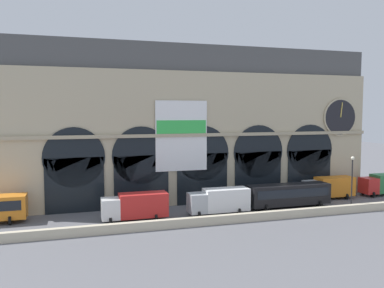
# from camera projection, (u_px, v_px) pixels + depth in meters

# --- Properties ---
(ground_plane) EXTENTS (200.00, 200.00, 0.00)m
(ground_plane) POSITION_uv_depth(u_px,v_px,m) (215.00, 213.00, 48.96)
(ground_plane) COLOR slate
(quay_parapet_wall) EXTENTS (90.00, 0.70, 0.99)m
(quay_parapet_wall) POSITION_uv_depth(u_px,v_px,m) (230.00, 219.00, 44.26)
(quay_parapet_wall) COLOR beige
(quay_parapet_wall) RESTS_ON ground
(station_building) EXTENTS (51.30, 6.05, 21.49)m
(station_building) POSITION_uv_depth(u_px,v_px,m) (196.00, 126.00, 55.57)
(station_building) COLOR #BCAD8C
(station_building) RESTS_ON ground
(box_truck_midwest) EXTENTS (7.50, 2.91, 3.12)m
(box_truck_midwest) POSITION_uv_depth(u_px,v_px,m) (136.00, 206.00, 45.30)
(box_truck_midwest) COLOR white
(box_truck_midwest) RESTS_ON ground
(box_truck_center) EXTENTS (7.50, 2.91, 3.12)m
(box_truck_center) POSITION_uv_depth(u_px,v_px,m) (219.00, 200.00, 48.07)
(box_truck_center) COLOR #ADB2B7
(box_truck_center) RESTS_ON ground
(bus_mideast) EXTENTS (11.00, 3.25, 3.10)m
(bus_mideast) POSITION_uv_depth(u_px,v_px,m) (289.00, 194.00, 51.19)
(bus_mideast) COLOR black
(bus_mideast) RESTS_ON ground
(box_truck_east) EXTENTS (7.50, 2.91, 3.12)m
(box_truck_east) POSITION_uv_depth(u_px,v_px,m) (329.00, 187.00, 56.58)
(box_truck_east) COLOR #ADB2B7
(box_truck_east) RESTS_ON ground
(box_truck_eastmost) EXTENTS (7.50, 2.91, 3.12)m
(box_truck_eastmost) POSITION_uv_depth(u_px,v_px,m) (384.00, 184.00, 59.33)
(box_truck_eastmost) COLOR red
(box_truck_eastmost) RESTS_ON ground
(street_lamp_quayside) EXTENTS (0.44, 0.44, 6.90)m
(street_lamp_quayside) POSITION_uv_depth(u_px,v_px,m) (352.00, 176.00, 49.54)
(street_lamp_quayside) COLOR black
(street_lamp_quayside) RESTS_ON ground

